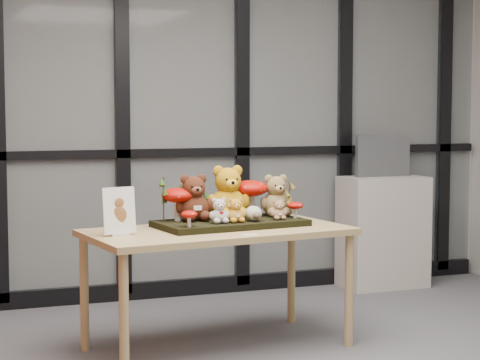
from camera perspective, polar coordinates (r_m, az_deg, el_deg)
name	(u,v)px	position (r m, az deg, el deg)	size (l,w,h in m)	color
room_shell	(341,40)	(4.00, 6.67, 9.11)	(5.00, 5.00, 5.00)	#A9A6A0
glass_partition	(184,102)	(6.29, -3.72, 5.15)	(4.90, 0.06, 2.78)	#2D383F
display_table	(218,241)	(4.93, -1.47, -3.99)	(1.56, 0.92, 0.69)	tan
diorama_tray	(230,223)	(5.02, -0.63, -2.86)	(0.85, 0.42, 0.04)	black
bear_pooh_yellow	(228,189)	(5.09, -0.81, -0.60)	(0.26, 0.24, 0.34)	#C2890F
bear_brown_medium	(194,195)	(4.99, -3.06, -1.00)	(0.22, 0.20, 0.29)	#451E10
bear_tan_back	(276,193)	(5.21, 2.37, -0.86)	(0.21, 0.19, 0.27)	olive
bear_small_yellow	(236,209)	(4.91, -0.29, -1.90)	(0.12, 0.11, 0.15)	orange
bear_white_bow	(219,209)	(4.88, -1.38, -1.93)	(0.12, 0.11, 0.16)	beige
bear_beige_small	(278,209)	(5.04, 2.53, -1.89)	(0.10, 0.09, 0.13)	#A27955
plush_cream_hedgehog	(253,213)	(4.97, 0.89, -2.16)	(0.07, 0.07, 0.10)	beige
mushroom_back_left	(178,202)	(4.99, -4.10, -1.48)	(0.19, 0.19, 0.21)	#9D0C05
mushroom_back_right	(251,196)	(5.20, 0.70, -1.07)	(0.21, 0.21, 0.24)	#9D0C05
mushroom_front_left	(189,218)	(4.73, -3.36, -2.50)	(0.09, 0.09, 0.10)	#9D0C05
mushroom_front_right	(295,209)	(5.12, 3.65, -1.92)	(0.09, 0.09, 0.10)	#9D0C05
sprig_green_far_left	(164,199)	(4.94, -5.04, -1.28)	(0.05, 0.05, 0.26)	#1A3C0D
sprig_green_mid_left	(181,202)	(5.04, -3.90, -1.45)	(0.05, 0.05, 0.21)	#1A3C0D
sprig_dry_far_right	(278,195)	(5.26, 2.49, -1.02)	(0.05, 0.05, 0.23)	brown
sprig_dry_mid_right	(289,199)	(5.18, 3.26, -1.28)	(0.05, 0.05, 0.21)	brown
sprig_green_centre	(204,202)	(5.11, -2.37, -1.43)	(0.05, 0.05, 0.19)	#1A3C0D
sign_holder	(119,214)	(4.70, -7.93, -2.20)	(0.18, 0.08, 0.26)	silver
label_card	(250,235)	(4.69, 0.64, -3.61)	(0.08, 0.03, 0.00)	white
cabinet	(383,232)	(6.75, 9.36, -3.37)	(0.64, 0.37, 0.85)	#ACA299
monitor	(383,156)	(6.71, 9.35, 1.58)	(0.45, 0.05, 0.32)	#46494D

